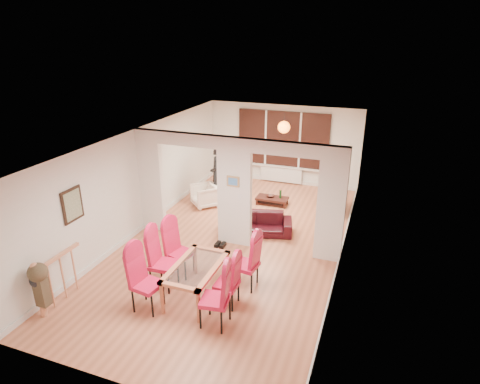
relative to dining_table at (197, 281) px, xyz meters
The scene contains 24 objects.
floor 2.27m from the dining_table, 91.83° to the left, with size 5.00×9.00×0.01m, color #C06E4D.
room_walls 2.44m from the dining_table, 91.83° to the left, with size 5.00×9.00×2.60m, color silver, non-canonical shape.
divider_wall 2.44m from the dining_table, 91.83° to the left, with size 5.00×0.18×2.60m, color white.
bay_window_blinds 6.78m from the dining_table, 90.61° to the left, with size 3.00×0.08×1.80m, color black.
radiator 6.64m from the dining_table, 90.62° to the left, with size 1.40×0.08×0.50m, color white.
pendant_light 5.84m from the dining_table, 87.64° to the left, with size 0.36×0.36×0.36m, color orange.
stair_newel 2.52m from the dining_table, 157.62° to the right, with size 0.40×1.20×1.10m, color tan, non-canonical shape.
wall_poster 2.84m from the dining_table, behind, with size 0.04×0.52×0.67m, color gray.
pillar_photo 2.49m from the dining_table, 91.91° to the left, with size 0.30×0.03×0.25m, color #4C8CD8.
dining_table is the anchor object (origin of this frame).
dining_chair_la 0.95m from the dining_table, 137.07° to the right, with size 0.47×0.47×1.18m, color #C4143D, non-canonical shape.
dining_chair_lb 0.79m from the dining_table, behind, with size 0.47×0.47×1.18m, color #C4143D, non-canonical shape.
dining_chair_lc 0.89m from the dining_table, 137.62° to the left, with size 0.46×0.46×1.16m, color #C4143D, non-canonical shape.
dining_chair_ra 0.92m from the dining_table, 43.35° to the right, with size 0.47×0.47×1.17m, color #C4143D, non-canonical shape.
dining_chair_rb 0.65m from the dining_table, ahead, with size 0.41×0.41×1.03m, color #C4143D, non-canonical shape.
dining_chair_rc 1.02m from the dining_table, 39.44° to the left, with size 0.45×0.45×1.13m, color #C4143D, non-canonical shape.
sofa 2.91m from the dining_table, 84.86° to the left, with size 1.77×0.69×0.52m, color black.
armchair 4.35m from the dining_table, 112.54° to the left, with size 0.70×0.68×0.64m, color #F4DECE.
person 4.70m from the dining_table, 107.99° to the left, with size 0.42×0.64×1.74m, color black.
television 5.29m from the dining_table, 68.62° to the left, with size 0.13×1.03×0.59m, color black.
coffee_table 4.79m from the dining_table, 88.26° to the left, with size 0.92×0.46×0.21m, color #361712, non-canonical shape.
bottle 4.84m from the dining_table, 85.47° to the left, with size 0.07×0.07×0.26m, color #143F19.
bowl 4.81m from the dining_table, 89.07° to the left, with size 0.23×0.23×0.06m, color #361712.
shoes 1.97m from the dining_table, 99.47° to the left, with size 0.22×0.24×0.09m, color black, non-canonical shape.
Camera 1 is at (3.04, -8.00, 4.72)m, focal length 30.00 mm.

